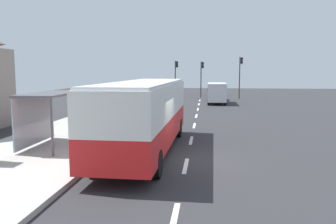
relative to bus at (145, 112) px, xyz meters
name	(u,v)px	position (x,y,z in m)	size (l,w,h in m)	color
ground_plane	(193,116)	(1.71, 12.90, -1.86)	(56.00, 92.00, 0.04)	#2D2D30
sidewalk_platform	(55,144)	(-4.69, 0.90, -1.75)	(6.20, 30.00, 0.18)	#ADAAA3
lane_stripe_seg_0	(174,220)	(1.96, -7.10, -1.84)	(0.16, 2.20, 0.01)	silver
lane_stripe_seg_1	(186,166)	(1.96, -2.10, -1.84)	(0.16, 2.20, 0.01)	silver
lane_stripe_seg_2	(191,140)	(1.96, 2.90, -1.84)	(0.16, 2.20, 0.01)	silver
lane_stripe_seg_3	(194,126)	(1.96, 7.90, -1.84)	(0.16, 2.20, 0.01)	silver
lane_stripe_seg_4	(196,116)	(1.96, 12.90, -1.84)	(0.16, 2.20, 0.01)	silver
lane_stripe_seg_5	(198,109)	(1.96, 17.90, -1.84)	(0.16, 2.20, 0.01)	silver
lane_stripe_seg_6	(199,104)	(1.96, 22.90, -1.84)	(0.16, 2.20, 0.01)	silver
lane_stripe_seg_7	(200,100)	(1.96, 27.90, -1.84)	(0.16, 2.20, 0.01)	silver
bus	(145,112)	(0.00, 0.00, 0.00)	(2.73, 11.06, 3.21)	red
white_van	(217,92)	(3.91, 23.98, -0.50)	(2.05, 5.21, 2.30)	silver
sedan_near	(216,94)	(4.01, 28.90, -1.05)	(1.86, 4.41, 1.52)	navy
sedan_far	(214,90)	(4.01, 38.11, -1.05)	(1.92, 4.44, 1.52)	#A51919
recycling_bin_red	(100,132)	(-2.49, 1.27, -1.19)	(0.52, 0.52, 0.95)	red
recycling_bin_orange	(105,130)	(-2.49, 1.97, -1.19)	(0.52, 0.52, 0.95)	orange
traffic_light_near_side	(240,71)	(7.21, 31.53, 1.78)	(0.49, 0.28, 5.49)	#2D2D2D
traffic_light_far_side	(176,73)	(-1.39, 32.33, 1.51)	(0.49, 0.28, 5.04)	#2D2D2D
traffic_light_median	(202,74)	(2.11, 33.13, 1.45)	(0.49, 0.28, 4.94)	#2D2D2D
bus_shelter	(45,105)	(-4.70, 0.01, 0.25)	(1.80, 4.00, 2.50)	#4C4C51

